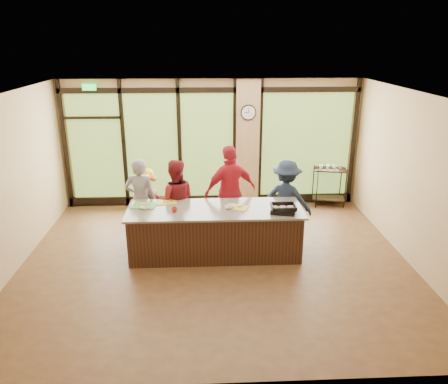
{
  "coord_description": "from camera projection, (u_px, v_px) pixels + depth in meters",
  "views": [
    {
      "loc": [
        -0.19,
        -7.11,
        3.85
      ],
      "look_at": [
        0.17,
        0.4,
        1.2
      ],
      "focal_mm": 35.0,
      "sensor_mm": 36.0,
      "label": 1
    }
  ],
  "objects": [
    {
      "name": "cook_left",
      "position": [
        141.0,
        200.0,
        8.63
      ],
      "size": [
        0.63,
        0.44,
        1.68
      ],
      "primitive_type": "imported",
      "rotation": [
        0.0,
        0.0,
        3.08
      ],
      "color": "slate",
      "rests_on": "floor"
    },
    {
      "name": "left_wall",
      "position": [
        7.0,
        187.0,
        7.33
      ],
      "size": [
        0.0,
        6.0,
        6.0
      ],
      "primitive_type": "plane",
      "rotation": [
        1.57,
        0.0,
        1.57
      ],
      "color": "tan",
      "rests_on": "floor"
    },
    {
      "name": "window_wall",
      "position": [
        218.0,
        148.0,
        10.31
      ],
      "size": [
        6.9,
        0.12,
        3.0
      ],
      "color": "tan",
      "rests_on": "floor"
    },
    {
      "name": "island_base",
      "position": [
        215.0,
        232.0,
        8.12
      ],
      "size": [
        3.1,
        1.0,
        0.88
      ],
      "primitive_type": "cube",
      "color": "black",
      "rests_on": "floor"
    },
    {
      "name": "right_wall",
      "position": [
        415.0,
        180.0,
        7.64
      ],
      "size": [
        0.0,
        6.0,
        6.0
      ],
      "primitive_type": "plane",
      "rotation": [
        1.57,
        0.0,
        -1.57
      ],
      "color": "tan",
      "rests_on": "floor"
    },
    {
      "name": "prep_bowl_near",
      "position": [
        145.0,
        208.0,
        7.92
      ],
      "size": [
        0.2,
        0.2,
        0.05
      ],
      "primitive_type": "imported",
      "rotation": [
        0.0,
        0.0,
        -0.23
      ],
      "color": "silver",
      "rests_on": "countertop"
    },
    {
      "name": "cook_midright",
      "position": [
        230.0,
        192.0,
        8.74
      ],
      "size": [
        1.2,
        0.85,
        1.9
      ],
      "primitive_type": "imported",
      "rotation": [
        0.0,
        0.0,
        3.52
      ],
      "color": "#AC1A28",
      "rests_on": "floor"
    },
    {
      "name": "back_wall",
      "position": [
        211.0,
        144.0,
        10.31
      ],
      "size": [
        7.0,
        0.0,
        7.0
      ],
      "primitive_type": "plane",
      "rotation": [
        1.57,
        0.0,
        0.0
      ],
      "color": "tan",
      "rests_on": "floor"
    },
    {
      "name": "flower_stand",
      "position": [
        147.0,
        207.0,
        9.52
      ],
      "size": [
        0.41,
        0.41,
        0.74
      ],
      "primitive_type": "cube",
      "rotation": [
        0.0,
        0.0,
        -0.1
      ],
      "color": "black",
      "rests_on": "floor"
    },
    {
      "name": "prep_bowl_mid",
      "position": [
        229.0,
        207.0,
        7.94
      ],
      "size": [
        0.19,
        0.19,
        0.05
      ],
      "primitive_type": "imported",
      "rotation": [
        0.0,
        0.0,
        -0.36
      ],
      "color": "silver",
      "rests_on": "countertop"
    },
    {
      "name": "cutting_board_center",
      "position": [
        167.0,
        202.0,
        8.25
      ],
      "size": [
        0.41,
        0.33,
        0.01
      ],
      "primitive_type": "cube",
      "rotation": [
        0.0,
        0.0,
        0.13
      ],
      "color": "gold",
      "rests_on": "countertop"
    },
    {
      "name": "prep_bowl_far",
      "position": [
        231.0,
        205.0,
        8.05
      ],
      "size": [
        0.14,
        0.14,
        0.03
      ],
      "primitive_type": "imported",
      "rotation": [
        0.0,
        0.0,
        0.04
      ],
      "color": "silver",
      "rests_on": "countertop"
    },
    {
      "name": "ceiling",
      "position": [
        215.0,
        95.0,
        6.99
      ],
      "size": [
        7.0,
        7.0,
        0.0
      ],
      "primitive_type": "plane",
      "rotation": [
        3.14,
        0.0,
        0.0
      ],
      "color": "white",
      "rests_on": "back_wall"
    },
    {
      "name": "flower_vase",
      "position": [
        146.0,
        186.0,
        9.36
      ],
      "size": [
        0.28,
        0.28,
        0.24
      ],
      "primitive_type": "imported",
      "rotation": [
        0.0,
        0.0,
        -0.29
      ],
      "color": "#937D50",
      "rests_on": "flower_stand"
    },
    {
      "name": "cook_right",
      "position": [
        286.0,
        199.0,
        8.76
      ],
      "size": [
        1.18,
        0.95,
        1.6
      ],
      "primitive_type": "imported",
      "rotation": [
        0.0,
        0.0,
        2.75
      ],
      "color": "#192337",
      "rests_on": "floor"
    },
    {
      "name": "mixing_bowl",
      "position": [
        279.0,
        208.0,
        7.89
      ],
      "size": [
        0.37,
        0.37,
        0.08
      ],
      "primitive_type": "imported",
      "rotation": [
        0.0,
        0.0,
        -0.2
      ],
      "color": "silver",
      "rests_on": "countertop"
    },
    {
      "name": "cutting_board_left",
      "position": [
        144.0,
        206.0,
        8.07
      ],
      "size": [
        0.48,
        0.38,
        0.01
      ],
      "primitive_type": "cube",
      "rotation": [
        0.0,
        0.0,
        -0.12
      ],
      "color": "#519636",
      "rests_on": "countertop"
    },
    {
      "name": "wall_clock",
      "position": [
        248.0,
        113.0,
        9.98
      ],
      "size": [
        0.36,
        0.04,
        0.36
      ],
      "color": "black",
      "rests_on": "window_wall"
    },
    {
      "name": "red_ramekin",
      "position": [
        175.0,
        210.0,
        7.79
      ],
      "size": [
        0.12,
        0.12,
        0.08
      ],
      "primitive_type": "imported",
      "rotation": [
        0.0,
        0.0,
        -0.32
      ],
      "color": "red",
      "rests_on": "countertop"
    },
    {
      "name": "roasting_pan",
      "position": [
        283.0,
        210.0,
        7.76
      ],
      "size": [
        0.5,
        0.44,
        0.08
      ],
      "primitive_type": "cube",
      "rotation": [
        0.0,
        0.0,
        -0.29
      ],
      "color": "black",
      "rests_on": "countertop"
    },
    {
      "name": "floor",
      "position": [
        216.0,
        261.0,
        7.98
      ],
      "size": [
        7.0,
        7.0,
        0.0
      ],
      "primitive_type": "plane",
      "color": "#4E301B",
      "rests_on": "ground"
    },
    {
      "name": "countertop",
      "position": [
        215.0,
        209.0,
        7.97
      ],
      "size": [
        3.2,
        1.1,
        0.04
      ],
      "primitive_type": "cube",
      "color": "gray",
      "rests_on": "island_base"
    },
    {
      "name": "cook_midleft",
      "position": [
        175.0,
        200.0,
        8.6
      ],
      "size": [
        0.83,
        0.66,
        1.66
      ],
      "primitive_type": "imported",
      "rotation": [
        0.0,
        0.0,
        3.18
      ],
      "color": "maroon",
      "rests_on": "floor"
    },
    {
      "name": "cutting_board_right",
      "position": [
        238.0,
        207.0,
        7.99
      ],
      "size": [
        0.45,
        0.4,
        0.01
      ],
      "primitive_type": "cube",
      "rotation": [
        0.0,
        0.0,
        -0.39
      ],
      "color": "gold",
      "rests_on": "countertop"
    },
    {
      "name": "bar_cart",
      "position": [
        329.0,
        181.0,
        10.47
      ],
      "size": [
        0.82,
        0.57,
        1.02
      ],
      "rotation": [
        0.0,
        0.0,
        -0.2
      ],
      "color": "black",
      "rests_on": "floor"
    }
  ]
}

